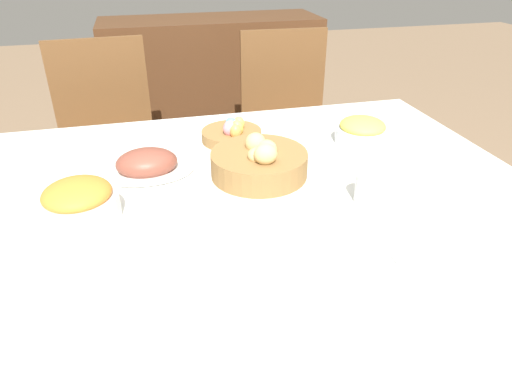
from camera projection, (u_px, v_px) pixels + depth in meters
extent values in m
cube|color=silver|center=(242.00, 287.00, 1.44)|extent=(1.61, 1.10, 0.75)
cylinder|color=brown|center=(261.00, 213.00, 2.11)|extent=(0.03, 0.03, 0.45)
cylinder|color=brown|center=(340.00, 204.00, 2.17)|extent=(0.03, 0.03, 0.45)
cylinder|color=brown|center=(246.00, 175.00, 2.44)|extent=(0.03, 0.03, 0.45)
cylinder|color=brown|center=(315.00, 168.00, 2.51)|extent=(0.03, 0.03, 0.45)
cube|color=brown|center=(292.00, 146.00, 2.19)|extent=(0.44, 0.44, 0.02)
cube|color=brown|center=(283.00, 81.00, 2.24)|extent=(0.42, 0.04, 0.50)
cylinder|color=brown|center=(74.00, 241.00, 1.91)|extent=(0.03, 0.03, 0.45)
cylinder|color=brown|center=(167.00, 225.00, 2.02)|extent=(0.03, 0.03, 0.45)
cylinder|color=brown|center=(77.00, 196.00, 2.24)|extent=(0.03, 0.03, 0.45)
cylinder|color=brown|center=(156.00, 185.00, 2.34)|extent=(0.03, 0.03, 0.45)
cube|color=brown|center=(112.00, 165.00, 2.01)|extent=(0.44, 0.44, 0.02)
cube|color=brown|center=(101.00, 95.00, 2.06)|extent=(0.42, 0.04, 0.50)
cube|color=#4C2D19|center=(214.00, 94.00, 2.90)|extent=(1.30, 0.44, 0.92)
cylinder|color=olive|center=(259.00, 164.00, 1.29)|extent=(0.27, 0.27, 0.07)
ellipsoid|color=tan|center=(266.00, 154.00, 1.20)|extent=(0.06, 0.05, 0.06)
ellipsoid|color=tan|center=(255.00, 143.00, 1.30)|extent=(0.09, 0.09, 0.06)
ellipsoid|color=tan|center=(259.00, 155.00, 1.24)|extent=(0.09, 0.09, 0.04)
ellipsoid|color=tan|center=(267.00, 149.00, 1.28)|extent=(0.06, 0.07, 0.05)
cylinder|color=olive|center=(232.00, 135.00, 1.51)|extent=(0.20, 0.20, 0.03)
ellipsoid|color=#F4D151|center=(237.00, 128.00, 1.48)|extent=(0.04, 0.04, 0.05)
ellipsoid|color=#F29E4C|center=(236.00, 131.00, 1.45)|extent=(0.04, 0.04, 0.05)
ellipsoid|color=#60B2E0|center=(231.00, 125.00, 1.50)|extent=(0.04, 0.04, 0.05)
ellipsoid|color=#7FCC7A|center=(235.00, 129.00, 1.48)|extent=(0.03, 0.03, 0.04)
ellipsoid|color=pink|center=(229.00, 129.00, 1.47)|extent=(0.04, 0.04, 0.05)
ellipsoid|color=#F29E4C|center=(238.00, 123.00, 1.52)|extent=(0.03, 0.03, 0.04)
ellipsoid|color=#F4D151|center=(239.00, 123.00, 1.52)|extent=(0.04, 0.04, 0.05)
ellipsoid|color=silver|center=(148.00, 171.00, 1.31)|extent=(0.27, 0.19, 0.01)
ellipsoid|color=brown|center=(147.00, 163.00, 1.30)|extent=(0.17, 0.13, 0.08)
cylinder|color=silver|center=(80.00, 209.00, 1.08)|extent=(0.19, 0.19, 0.06)
ellipsoid|color=orange|center=(77.00, 193.00, 1.06)|extent=(0.16, 0.16, 0.06)
cylinder|color=silver|center=(361.00, 135.00, 1.49)|extent=(0.17, 0.17, 0.05)
ellipsoid|color=#F4DB4C|center=(363.00, 126.00, 1.48)|extent=(0.15, 0.15, 0.05)
cylinder|color=silver|center=(300.00, 256.00, 0.97)|extent=(0.28, 0.28, 0.01)
cube|color=silver|center=(224.00, 269.00, 0.93)|extent=(0.01, 0.17, 0.00)
cube|color=silver|center=(371.00, 246.00, 1.00)|extent=(0.01, 0.17, 0.00)
cube|color=silver|center=(383.00, 244.00, 1.01)|extent=(0.01, 0.17, 0.00)
cylinder|color=silver|center=(368.00, 189.00, 1.15)|extent=(0.07, 0.07, 0.08)
cube|color=silver|center=(162.00, 211.00, 1.10)|extent=(0.12, 0.07, 0.03)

